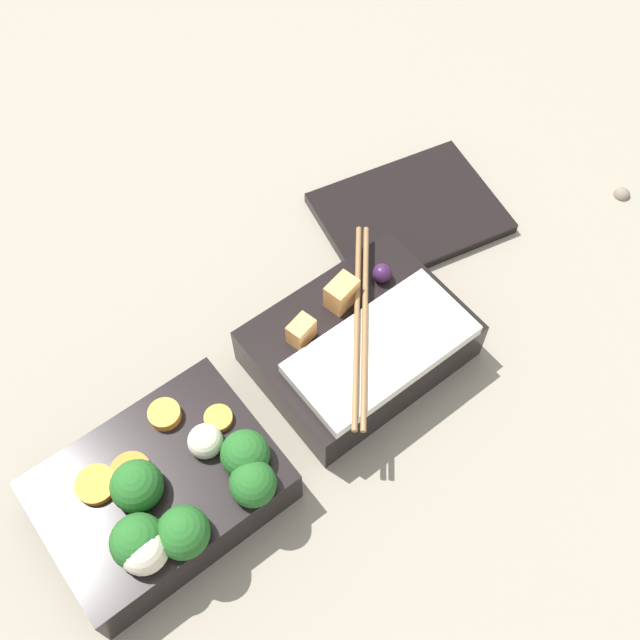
# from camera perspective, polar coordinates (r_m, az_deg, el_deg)

# --- Properties ---
(ground_plane) EXTENTS (3.00, 3.00, 0.00)m
(ground_plane) POSITION_cam_1_polar(r_m,az_deg,el_deg) (0.68, -3.72, -8.06)
(ground_plane) COLOR gray
(bento_tray_vegetable) EXTENTS (0.19, 0.14, 0.08)m
(bento_tray_vegetable) POSITION_cam_1_polar(r_m,az_deg,el_deg) (0.63, -11.65, -12.74)
(bento_tray_vegetable) COLOR black
(bento_tray_vegetable) RESTS_ON ground_plane
(bento_tray_rice) EXTENTS (0.19, 0.17, 0.08)m
(bento_tray_rice) POSITION_cam_1_polar(r_m,az_deg,el_deg) (0.68, 3.13, -1.76)
(bento_tray_rice) COLOR black
(bento_tray_rice) RESTS_ON ground_plane
(bento_lid) EXTENTS (0.21, 0.17, 0.01)m
(bento_lid) POSITION_cam_1_polar(r_m,az_deg,el_deg) (0.80, 6.82, 8.10)
(bento_lid) COLOR black
(bento_lid) RESTS_ON ground_plane
(pebble_1) EXTENTS (0.02, 0.02, 0.02)m
(pebble_1) POSITION_cam_1_polar(r_m,az_deg,el_deg) (0.88, 22.08, 8.98)
(pebble_1) COLOR #7A6B5B
(pebble_1) RESTS_ON ground_plane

